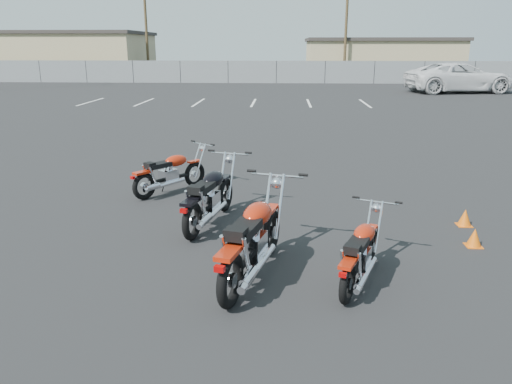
# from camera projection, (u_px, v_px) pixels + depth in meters

# --- Properties ---
(ground) EXTENTS (120.00, 120.00, 0.00)m
(ground) POSITION_uv_depth(u_px,v_px,m) (241.00, 242.00, 7.81)
(ground) COLOR black
(ground) RESTS_ON ground
(motorcycle_front_red) EXTENTS (1.51, 1.72, 0.95)m
(motorcycle_front_red) POSITION_uv_depth(u_px,v_px,m) (170.00, 173.00, 10.33)
(motorcycle_front_red) COLOR black
(motorcycle_front_red) RESTS_ON ground
(motorcycle_second_black) EXTENTS (0.98, 2.21, 1.08)m
(motorcycle_second_black) POSITION_uv_depth(u_px,v_px,m) (210.00, 197.00, 8.47)
(motorcycle_second_black) COLOR black
(motorcycle_second_black) RESTS_ON ground
(motorcycle_third_red) EXTENTS (1.13, 2.39, 1.18)m
(motorcycle_third_red) POSITION_uv_depth(u_px,v_px,m) (253.00, 240.00, 6.48)
(motorcycle_third_red) COLOR black
(motorcycle_third_red) RESTS_ON ground
(motorcycle_rear_red) EXTENTS (1.02, 1.78, 0.89)m
(motorcycle_rear_red) POSITION_uv_depth(u_px,v_px,m) (361.00, 253.00, 6.39)
(motorcycle_rear_red) COLOR black
(motorcycle_rear_red) RESTS_ON ground
(training_cone_near) EXTENTS (0.24, 0.24, 0.29)m
(training_cone_near) POSITION_uv_depth(u_px,v_px,m) (474.00, 237.00, 7.62)
(training_cone_near) COLOR orange
(training_cone_near) RESTS_ON ground
(training_cone_far) EXTENTS (0.24, 0.24, 0.29)m
(training_cone_far) POSITION_uv_depth(u_px,v_px,m) (465.00, 217.00, 8.51)
(training_cone_far) COLOR orange
(training_cone_far) RESTS_ON ground
(chainlink_fence) EXTENTS (80.06, 0.06, 1.80)m
(chainlink_fence) POSITION_uv_depth(u_px,v_px,m) (276.00, 72.00, 41.09)
(chainlink_fence) COLOR slate
(chainlink_fence) RESTS_ON ground
(tan_building_west) EXTENTS (18.40, 10.40, 4.30)m
(tan_building_west) POSITION_uv_depth(u_px,v_px,m) (52.00, 55.00, 48.60)
(tan_building_west) COLOR tan
(tan_building_west) RESTS_ON ground
(tan_building_east) EXTENTS (14.40, 9.40, 3.70)m
(tan_building_east) POSITION_uv_depth(u_px,v_px,m) (380.00, 58.00, 48.92)
(tan_building_east) COLOR tan
(tan_building_east) RESTS_ON ground
(utility_pole_b) EXTENTS (1.80, 0.24, 9.00)m
(utility_pole_b) POSITION_uv_depth(u_px,v_px,m) (146.00, 26.00, 45.45)
(utility_pole_b) COLOR #3F311D
(utility_pole_b) RESTS_ON ground
(utility_pole_c) EXTENTS (1.80, 0.24, 9.00)m
(utility_pole_c) POSITION_uv_depth(u_px,v_px,m) (346.00, 25.00, 43.55)
(utility_pole_c) COLOR #3F311D
(utility_pole_c) RESTS_ON ground
(parking_line_stripes) EXTENTS (15.12, 4.00, 0.01)m
(parking_line_stripes) POSITION_uv_depth(u_px,v_px,m) (226.00, 103.00, 27.10)
(parking_line_stripes) COLOR silver
(parking_line_stripes) RESTS_ON ground
(white_van) EXTENTS (4.42, 8.40, 3.04)m
(white_van) POSITION_uv_depth(u_px,v_px,m) (461.00, 69.00, 32.58)
(white_van) COLOR silver
(white_van) RESTS_ON ground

